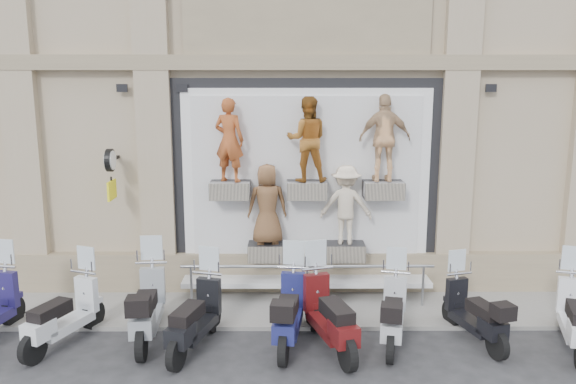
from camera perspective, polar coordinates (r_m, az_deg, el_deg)
name	(u,v)px	position (r m, az deg, el deg)	size (l,w,h in m)	color
ground	(312,357)	(9.66, 2.43, -16.44)	(90.00, 90.00, 0.00)	#2A2A2D
sidewalk	(307,305)	(11.55, 1.93, -11.44)	(16.00, 2.20, 0.08)	gray
building	(301,24)	(15.64, 1.37, 16.72)	(14.00, 8.60, 12.00)	tan
shop_vitrine	(311,184)	(11.50, 2.33, 0.81)	(5.60, 0.83, 4.30)	black
guard_rail	(307,287)	(11.30, 1.97, -9.65)	(5.06, 0.10, 0.93)	#9EA0A5
clock_sign_bracket	(111,168)	(11.68, -17.56, 2.39)	(0.10, 0.80, 1.02)	black
scooter_b	(62,302)	(10.46, -21.93, -10.28)	(0.57, 1.96, 1.59)	silver
scooter_c	(147,294)	(10.19, -14.11, -9.99)	(0.61, 2.11, 1.71)	gray
scooter_d	(195,304)	(9.70, -9.46, -11.18)	(0.58, 2.00, 1.63)	black
scooter_e	(289,299)	(9.74, 0.11, -10.78)	(0.60, 2.06, 1.67)	navy
scooter_f	(330,301)	(9.59, 4.26, -10.98)	(0.62, 2.13, 1.73)	#4D0D0E
scooter_g	(394,301)	(9.95, 10.69, -10.86)	(0.56, 1.92, 1.56)	#ABAEB2
scooter_h	(475,301)	(10.38, 18.45, -10.48)	(0.54, 1.84, 1.50)	black
scooter_i	(576,304)	(10.75, 27.26, -10.04)	(0.58, 2.00, 1.63)	silver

